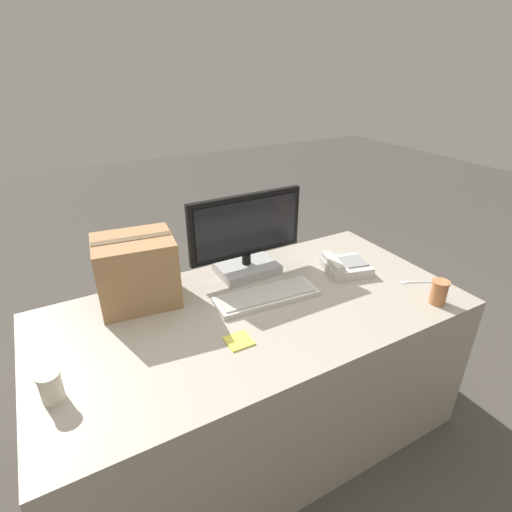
# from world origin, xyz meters

# --- Properties ---
(ground_plane) EXTENTS (12.00, 12.00, 0.00)m
(ground_plane) POSITION_xyz_m (0.00, 0.00, 0.00)
(ground_plane) COLOR #47423D
(office_desk) EXTENTS (1.80, 0.90, 0.73)m
(office_desk) POSITION_xyz_m (0.00, 0.00, 0.36)
(office_desk) COLOR #A89E8E
(office_desk) RESTS_ON ground_plane
(monitor) EXTENTS (0.57, 0.22, 0.40)m
(monitor) POSITION_xyz_m (0.11, 0.30, 0.89)
(monitor) COLOR #B7B7B7
(monitor) RESTS_ON office_desk
(keyboard) EXTENTS (0.47, 0.19, 0.03)m
(keyboard) POSITION_xyz_m (0.08, 0.04, 0.74)
(keyboard) COLOR beige
(keyboard) RESTS_ON office_desk
(desk_phone) EXTENTS (0.25, 0.24, 0.08)m
(desk_phone) POSITION_xyz_m (0.54, 0.07, 0.75)
(desk_phone) COLOR beige
(desk_phone) RESTS_ON office_desk
(paper_cup_left) EXTENTS (0.07, 0.07, 0.10)m
(paper_cup_left) POSITION_xyz_m (-0.79, -0.13, 0.78)
(paper_cup_left) COLOR beige
(paper_cup_left) RESTS_ON office_desk
(paper_cup_right) EXTENTS (0.07, 0.07, 0.11)m
(paper_cup_right) POSITION_xyz_m (0.71, -0.35, 0.78)
(paper_cup_right) COLOR #BC7547
(paper_cup_right) RESTS_ON office_desk
(spoon) EXTENTS (0.16, 0.09, 0.00)m
(spoon) POSITION_xyz_m (0.75, -0.17, 0.73)
(spoon) COLOR silver
(spoon) RESTS_ON office_desk
(cardboard_box) EXTENTS (0.35, 0.30, 0.30)m
(cardboard_box) POSITION_xyz_m (-0.41, 0.30, 0.87)
(cardboard_box) COLOR #9E754C
(cardboard_box) RESTS_ON office_desk
(sticky_note_pad) EXTENTS (0.09, 0.09, 0.01)m
(sticky_note_pad) POSITION_xyz_m (-0.16, -0.16, 0.73)
(sticky_note_pad) COLOR #E5DB4C
(sticky_note_pad) RESTS_ON office_desk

